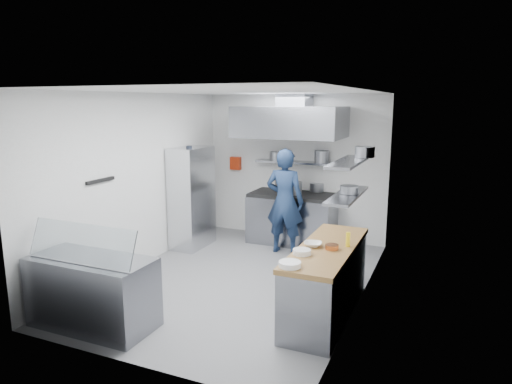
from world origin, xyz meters
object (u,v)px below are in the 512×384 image
at_px(chef, 285,201).
at_px(wire_rack, 192,197).
at_px(display_case, 93,292).
at_px(gas_range, 292,220).

xyz_separation_m(chef, wire_rack, (-1.70, -0.32, -0.01)).
bearing_deg(wire_rack, chef, 10.79).
bearing_deg(display_case, gas_range, 74.98).
height_order(gas_range, display_case, gas_range).
distance_m(wire_rack, display_case, 3.25).
bearing_deg(gas_range, chef, -83.57).
height_order(chef, wire_rack, chef).
height_order(gas_range, chef, chef).
distance_m(gas_range, display_case, 4.25).
relative_size(wire_rack, display_case, 1.23).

